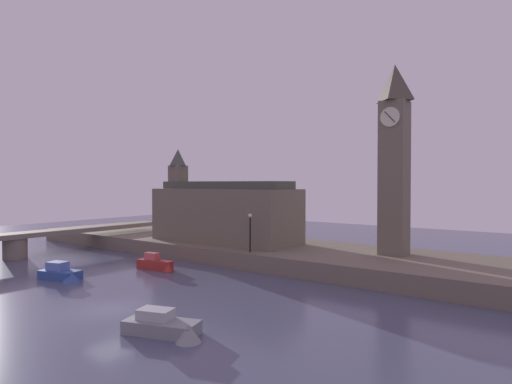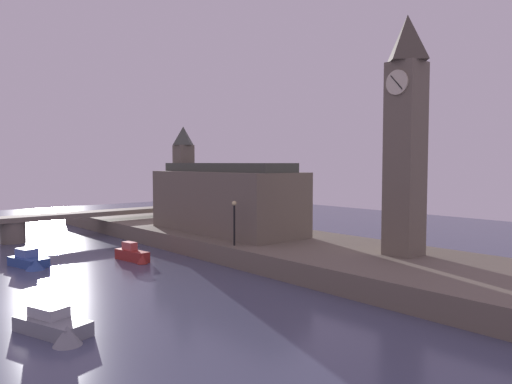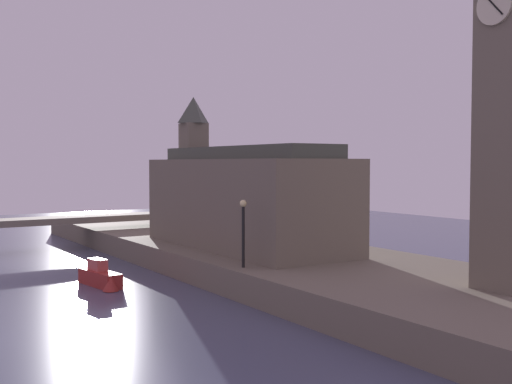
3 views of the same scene
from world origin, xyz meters
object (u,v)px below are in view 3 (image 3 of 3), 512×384
object	(u,v)px
parliament_hall	(243,198)
streetlamp	(243,225)
boat_dinghy_red	(101,277)
clock_tower	(510,88)

from	to	relation	value
parliament_hall	streetlamp	size ratio (longest dim) A/B	4.65
streetlamp	boat_dinghy_red	world-z (taller)	streetlamp
clock_tower	parliament_hall	world-z (taller)	clock_tower
boat_dinghy_red	streetlamp	bearing A→B (deg)	39.73
parliament_hall	boat_dinghy_red	xyz separation A→B (m)	(0.51, -9.50, -4.11)
clock_tower	boat_dinghy_red	world-z (taller)	clock_tower
clock_tower	boat_dinghy_red	xyz separation A→B (m)	(-17.13, -11.84, -9.47)
streetlamp	boat_dinghy_red	distance (m)	8.90
clock_tower	parliament_hall	size ratio (longest dim) A/B	1.02
clock_tower	streetlamp	bearing A→B (deg)	-148.72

